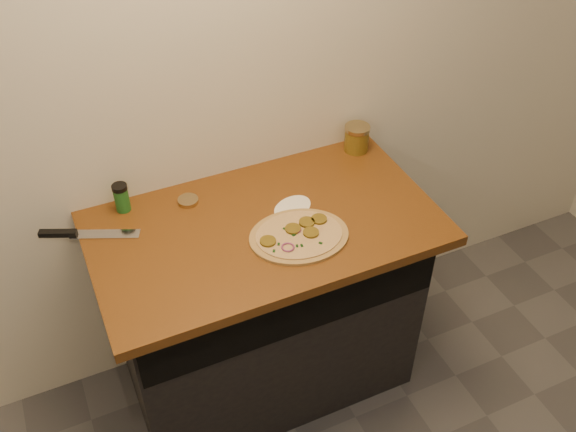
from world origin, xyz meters
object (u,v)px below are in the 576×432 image
salsa_jar (357,138)px  spice_shaker (122,198)px  pizza (299,235)px  chefs_knife (80,234)px

salsa_jar → spice_shaker: bearing=179.3°
pizza → chefs_knife: 0.74m
chefs_knife → spice_shaker: (0.17, 0.07, 0.05)m
chefs_knife → spice_shaker: spice_shaker is taller
pizza → salsa_jar: bearing=41.4°
salsa_jar → pizza: bearing=-138.6°
salsa_jar → spice_shaker: salsa_jar is taller
pizza → spice_shaker: 0.64m
pizza → salsa_jar: (0.42, 0.37, 0.05)m
spice_shaker → pizza: bearing=-37.5°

